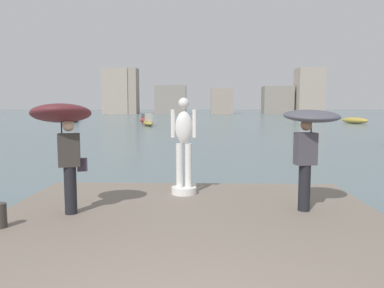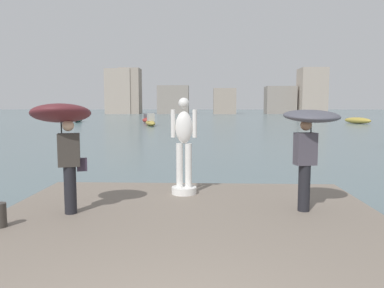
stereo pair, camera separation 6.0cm
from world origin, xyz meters
name	(u,v)px [view 1 (the left image)]	position (x,y,z in m)	size (l,w,h in m)	color
ground_plane	(202,127)	(0.00, 40.00, 0.00)	(400.00, 400.00, 0.00)	slate
pier	(183,279)	(0.00, 1.91, 0.20)	(7.10, 9.81, 0.40)	slate
statue_white_figure	(184,151)	(-0.19, 5.66, 1.38)	(0.58, 0.56, 2.16)	white
onlooker_left	(63,126)	(-2.28, 4.03, 2.02)	(1.33, 1.36, 2.08)	black
onlooker_right	(310,131)	(2.23, 4.41, 1.92)	(1.22, 1.23, 1.94)	black
mooring_bollard	(1,215)	(-3.05, 3.21, 0.60)	(0.19, 0.19, 0.40)	#38332D
boat_near	(148,122)	(-6.40, 41.71, 0.47)	(2.33, 5.07, 1.47)	#B2993D
boat_mid	(75,119)	(-18.53, 51.23, 0.48)	(1.88, 4.70, 1.43)	#336B5B
boat_leftward	(145,120)	(-7.91, 49.07, 0.46)	(1.86, 3.60, 1.22)	#9E2D28
boat_rightward	(355,120)	(20.44, 47.96, 0.42)	(2.91, 4.58, 0.83)	#B2993D
distant_skyline	(207,95)	(1.01, 107.42, 5.56)	(63.23, 9.97, 13.18)	#A89989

